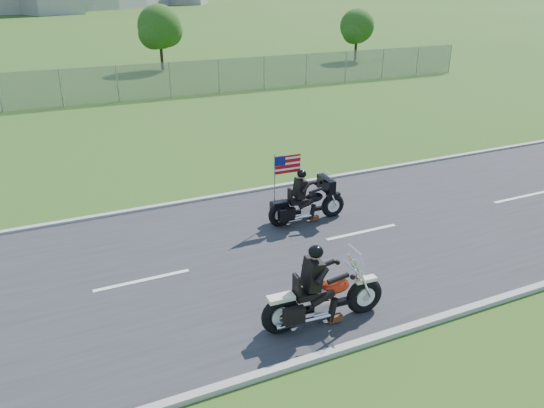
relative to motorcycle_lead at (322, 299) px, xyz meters
name	(u,v)px	position (x,y,z in m)	size (l,w,h in m)	color
ground	(224,264)	(-0.96, 3.10, -0.57)	(420.00, 420.00, 0.00)	#274E18
road	(224,263)	(-0.96, 3.10, -0.55)	(120.00, 8.00, 0.04)	#28282B
curb_north	(179,203)	(-0.96, 7.15, -0.52)	(120.00, 0.18, 0.12)	#9E9B93
curb_south	(301,362)	(-0.96, -0.95, -0.52)	(120.00, 0.18, 0.12)	#9E9B93
tree_fence_near	(160,29)	(5.09, 33.13, 2.40)	(3.52, 3.28, 4.75)	#382316
tree_fence_far	(357,28)	(21.08, 31.13, 2.07)	(3.08, 2.87, 4.20)	#382316
motorcycle_lead	(322,299)	(0.00, 0.00, 0.00)	(2.69, 0.72, 1.81)	black
motorcycle_follow	(307,204)	(2.04, 4.41, -0.02)	(2.39, 0.79, 1.99)	black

